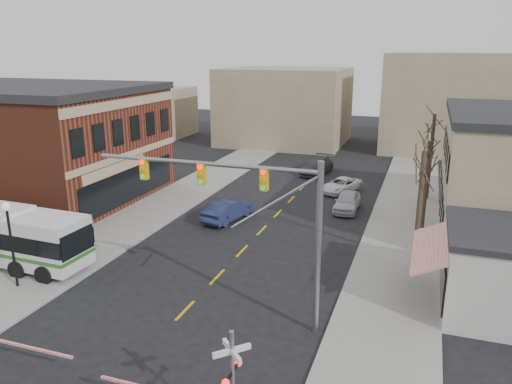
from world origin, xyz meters
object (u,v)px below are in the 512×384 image
car_c (341,185)px  pedestrian_far (66,235)px  car_a (347,201)px  traffic_signal_mast (254,205)px  rr_crossing_east (220,384)px  pedestrian_near (84,251)px  car_d (317,166)px  car_b (228,210)px  street_lamp (9,228)px

car_c → pedestrian_far: (-14.37, -19.21, 0.38)m
car_a → car_c: car_a is taller
traffic_signal_mast → car_c: traffic_signal_mast is taller
rr_crossing_east → car_a: bearing=89.8°
rr_crossing_east → pedestrian_near: (-12.88, 9.66, -0.97)m
car_d → pedestrian_far: 27.60m
car_b → pedestrian_far: 11.63m
traffic_signal_mast → rr_crossing_east: bearing=-79.4°
traffic_signal_mast → car_d: traffic_signal_mast is taller
traffic_signal_mast → car_a: size_ratio=2.45×
pedestrian_far → car_d: bearing=3.1°
rr_crossing_east → pedestrian_far: 19.47m
rr_crossing_east → car_b: size_ratio=1.14×
street_lamp → car_b: street_lamp is taller
rr_crossing_east → pedestrian_near: bearing=143.1°
traffic_signal_mast → car_d: size_ratio=1.94×
traffic_signal_mast → street_lamp: (-13.24, -1.06, -2.32)m
rr_crossing_east → street_lamp: street_lamp is taller
traffic_signal_mast → street_lamp: bearing=-175.4°
rr_crossing_east → street_lamp: 15.95m
car_d → car_b: bearing=-94.1°
car_a → pedestrian_near: bearing=-129.9°
traffic_signal_mast → pedestrian_far: (-14.29, 4.26, -4.77)m
car_b → car_a: bearing=-135.8°
car_a → car_b: bearing=-148.1°
car_d → pedestrian_far: bearing=-106.3°
rr_crossing_east → car_b: (-8.06, 20.34, -1.16)m
traffic_signal_mast → pedestrian_far: size_ratio=6.07×
car_c → pedestrian_far: size_ratio=2.55×
rr_crossing_east → car_a: 25.57m
traffic_signal_mast → street_lamp: traffic_signal_mast is taller
car_d → car_a: bearing=-59.7°
car_a → car_d: car_d is taller
rr_crossing_east → street_lamp: (-14.61, 6.22, 1.49)m
street_lamp → car_c: 28.05m
rr_crossing_east → pedestrian_far: rr_crossing_east is taller
car_a → pedestrian_far: pedestrian_far is taller
street_lamp → car_b: size_ratio=0.96×
traffic_signal_mast → pedestrian_far: bearing=163.4°
street_lamp → car_d: 32.34m
street_lamp → car_b: 15.79m
pedestrian_far → car_a: bearing=-22.2°
pedestrian_far → rr_crossing_east: bearing=-100.3°
street_lamp → pedestrian_near: bearing=63.3°
car_c → car_d: (-3.60, 6.21, 0.18)m
car_b → car_c: car_b is taller
traffic_signal_mast → car_c: (0.08, 23.46, -5.15)m
pedestrian_far → street_lamp: bearing=-142.8°
rr_crossing_east → car_a: rr_crossing_east is taller
car_d → pedestrian_near: size_ratio=3.21×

